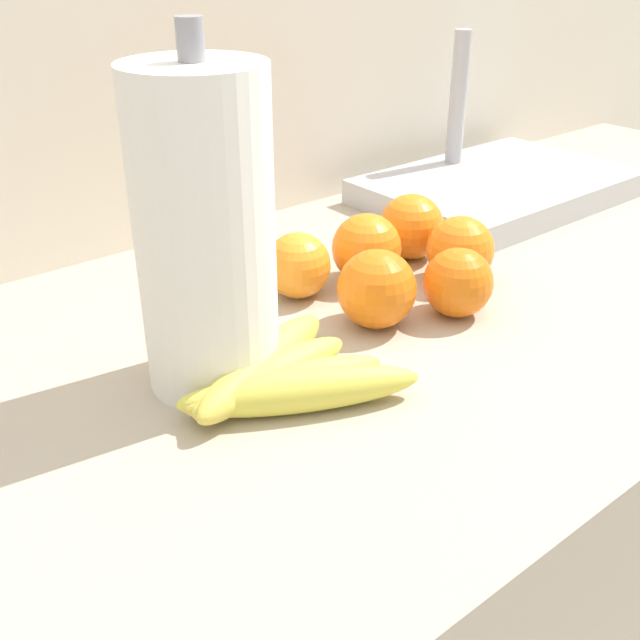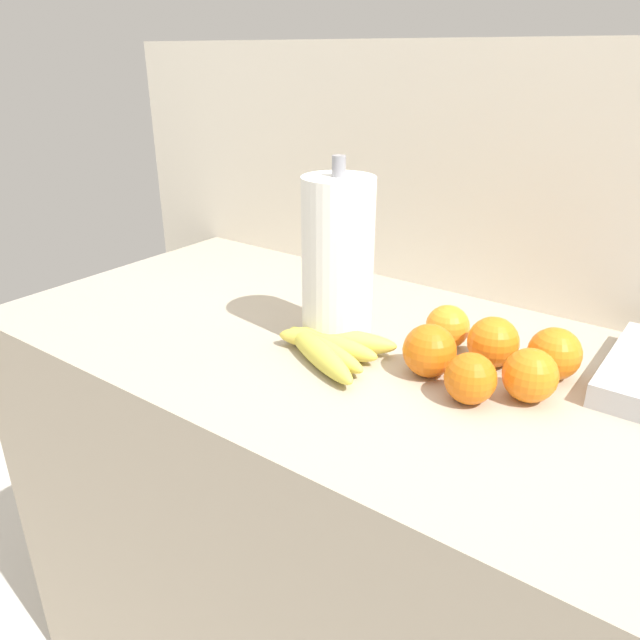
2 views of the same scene
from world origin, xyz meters
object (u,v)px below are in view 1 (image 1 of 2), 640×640
object	(u,v)px
orange_back_left	(367,248)
orange_back_right	(459,282)
orange_front	(461,250)
orange_right	(377,289)
banana_bunch	(280,378)
orange_center	(411,227)
orange_far_right	(298,265)
paper_towel_roll	(205,235)
sink_basin	(497,184)

from	to	relation	value
orange_back_left	orange_back_right	world-z (taller)	orange_back_left
orange_front	orange_right	bearing A→B (deg)	-173.57
banana_bunch	orange_back_right	distance (m)	0.23
orange_center	orange_back_right	distance (m)	0.15
orange_far_right	paper_towel_roll	bearing A→B (deg)	-152.02
banana_bunch	orange_front	bearing A→B (deg)	11.60
banana_bunch	sink_basin	size ratio (longest dim) A/B	0.52
orange_back_left	orange_center	world-z (taller)	same
orange_center	orange_back_right	bearing A→B (deg)	-116.93
orange_front	sink_basin	distance (m)	0.29
banana_bunch	orange_back_left	size ratio (longest dim) A/B	2.55
orange_front	sink_basin	world-z (taller)	sink_basin
orange_front	orange_right	size ratio (longest dim) A/B	0.95
banana_bunch	orange_front	world-z (taller)	orange_front
paper_towel_roll	sink_basin	world-z (taller)	paper_towel_roll
orange_back_left	orange_back_right	bearing A→B (deg)	-81.69
orange_far_right	paper_towel_roll	xyz separation A→B (m)	(-0.15, -0.08, 0.10)
orange_back_left	orange_center	distance (m)	0.08
orange_back_left	orange_center	size ratio (longest dim) A/B	1.00
orange_back_right	sink_basin	distance (m)	0.37
orange_right	orange_far_right	xyz separation A→B (m)	(-0.02, 0.10, -0.00)
banana_bunch	orange_far_right	bearing A→B (deg)	47.87
orange_right	orange_back_right	distance (m)	0.09
sink_basin	orange_back_right	bearing A→B (deg)	-146.86
orange_right	orange_front	bearing A→B (deg)	6.43
banana_bunch	orange_back_right	world-z (taller)	orange_back_right
orange_back_left	orange_front	world-z (taller)	orange_back_left
orange_front	orange_far_right	size ratio (longest dim) A/B	1.06
orange_back_right	paper_towel_roll	xyz separation A→B (m)	(-0.25, 0.05, 0.10)
orange_right	orange_back_right	size ratio (longest dim) A/B	1.11
orange_center	paper_towel_roll	bearing A→B (deg)	-165.85
orange_front	orange_back_right	world-z (taller)	orange_front
orange_far_right	sink_basin	size ratio (longest dim) A/B	0.19
orange_center	orange_right	bearing A→B (deg)	-146.24
banana_bunch	orange_center	distance (m)	0.32
banana_bunch	orange_right	size ratio (longest dim) A/B	2.50
orange_front	orange_right	xyz separation A→B (m)	(-0.14, -0.02, 0.00)
sink_basin	orange_center	bearing A→B (deg)	-163.73
orange_back_right	paper_towel_roll	size ratio (longest dim) A/B	0.24
orange_back_right	sink_basin	bearing A→B (deg)	33.14
banana_bunch	paper_towel_roll	bearing A→B (deg)	112.79
orange_far_right	sink_basin	distance (m)	0.41
orange_center	orange_far_right	size ratio (longest dim) A/B	1.09
orange_front	orange_far_right	bearing A→B (deg)	152.20
banana_bunch	sink_basin	world-z (taller)	sink_basin
banana_bunch	orange_far_right	size ratio (longest dim) A/B	2.79
orange_back_left	orange_center	bearing A→B (deg)	10.44
orange_back_left	orange_far_right	size ratio (longest dim) A/B	1.10
orange_back_right	orange_right	bearing A→B (deg)	156.42
paper_towel_roll	orange_back_left	bearing A→B (deg)	15.45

